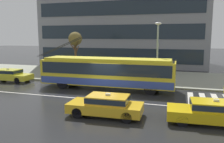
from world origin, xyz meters
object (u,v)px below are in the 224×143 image
taxi_oncoming_near (106,104)px  trolleybus (107,72)px  street_lamp (158,48)px  street_tree_bare (75,40)px  pedestrian_at_shelter (99,64)px  taxi_oncoming_far (213,111)px  pedestrian_approaching_curb (139,68)px  taxi_queued_behind_bus (9,75)px  pedestrian_walking_past (105,63)px

taxi_oncoming_near → trolleybus: bearing=107.9°
trolleybus → taxi_oncoming_near: bearing=-72.1°
street_lamp → street_tree_bare: street_lamp is taller
trolleybus → pedestrian_at_shelter: (-1.95, 3.43, 0.27)m
taxi_oncoming_far → pedestrian_approaching_curb: (-5.66, 8.74, 1.01)m
taxi_oncoming_near → pedestrian_approaching_curb: (0.26, 9.20, 1.01)m
taxi_queued_behind_bus → street_tree_bare: size_ratio=0.92×
pedestrian_walking_past → trolleybus: bearing=-69.1°
taxi_oncoming_far → taxi_queued_behind_bus: same height
taxi_oncoming_near → pedestrian_walking_past: size_ratio=2.17×
street_lamp → pedestrian_walking_past: bearing=157.6°
taxi_queued_behind_bus → pedestrian_walking_past: pedestrian_walking_past is taller
street_tree_bare → pedestrian_walking_past: bearing=-7.8°
street_lamp → street_tree_bare: size_ratio=1.15×
taxi_oncoming_near → pedestrian_at_shelter: (-4.17, 10.33, 1.11)m
taxi_oncoming_near → street_tree_bare: size_ratio=0.88×
pedestrian_at_shelter → street_tree_bare: street_tree_bare is taller
pedestrian_at_shelter → taxi_queued_behind_bus: bearing=-160.9°
street_tree_bare → trolleybus: bearing=-42.3°
pedestrian_approaching_curb → street_lamp: size_ratio=0.35×
pedestrian_approaching_curb → taxi_queued_behind_bus: bearing=-171.6°
taxi_oncoming_far → street_lamp: (-3.92, 8.45, 2.93)m
taxi_oncoming_far → street_tree_bare: street_tree_bare is taller
taxi_oncoming_near → taxi_queued_behind_bus: size_ratio=0.96×
trolleybus → pedestrian_walking_past: size_ratio=6.23×
taxi_oncoming_near → pedestrian_walking_past: (-3.93, 11.35, 1.14)m
pedestrian_approaching_curb → trolleybus: bearing=-137.1°
trolleybus → taxi_oncoming_near: trolleybus is taller
taxi_oncoming_far → street_lamp: 9.77m
taxi_oncoming_near → street_tree_bare: 14.57m
trolleybus → taxi_queued_behind_bus: (-10.93, 0.32, -0.84)m
taxi_oncoming_near → pedestrian_at_shelter: 11.19m
trolleybus → street_lamp: bearing=25.5°
taxi_queued_behind_bus → pedestrian_approaching_curb: 13.59m
pedestrian_at_shelter → pedestrian_walking_past: (0.25, 1.02, 0.02)m
taxi_queued_behind_bus → street_lamp: street_lamp is taller
trolleybus → street_lamp: street_lamp is taller
pedestrian_approaching_curb → pedestrian_walking_past: size_ratio=0.98×
taxi_queued_behind_bus → pedestrian_approaching_curb: bearing=8.4°
taxi_oncoming_near → pedestrian_at_shelter: pedestrian_at_shelter is taller
trolleybus → pedestrian_approaching_curb: trolleybus is taller
taxi_oncoming_far → pedestrian_walking_past: size_ratio=2.32×
taxi_queued_behind_bus → pedestrian_walking_past: bearing=24.1°
pedestrian_walking_past → street_lamp: bearing=-22.4°
taxi_queued_behind_bus → pedestrian_approaching_curb: pedestrian_approaching_curb is taller
pedestrian_at_shelter → street_tree_bare: (-3.50, 1.54, 2.45)m
taxi_oncoming_far → taxi_queued_behind_bus: size_ratio=1.03×
taxi_oncoming_near → pedestrian_walking_past: bearing=109.1°
trolleybus → street_lamp: (4.22, 2.01, 2.10)m
pedestrian_at_shelter → street_lamp: size_ratio=0.35×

